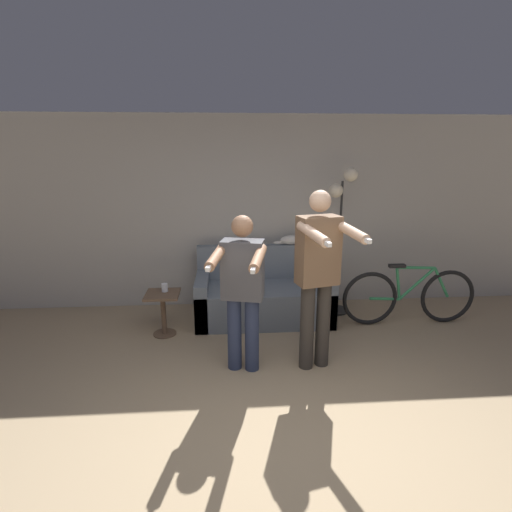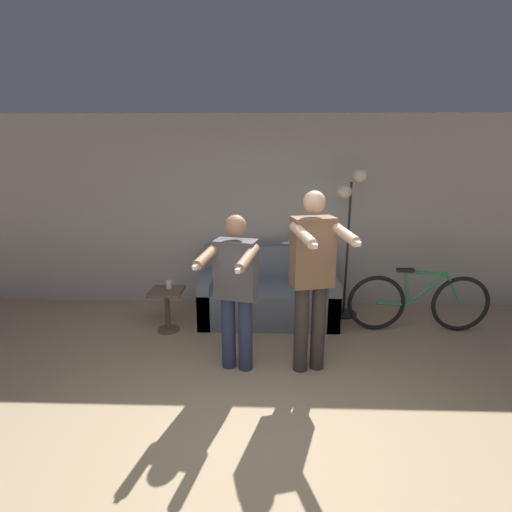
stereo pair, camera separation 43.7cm
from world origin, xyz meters
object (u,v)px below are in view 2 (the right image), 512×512
at_px(couch, 268,297).
at_px(cat, 301,240).
at_px(side_table, 167,302).
at_px(cup, 169,285).
at_px(bicycle, 418,302).
at_px(floor_lamp, 350,212).
at_px(person_right, 312,272).
at_px(person_left, 236,285).

height_order(couch, cat, cat).
bearing_deg(side_table, cat, 23.78).
distance_m(cat, cup, 1.81).
distance_m(couch, bicycle, 1.84).
bearing_deg(floor_lamp, couch, -171.65).
distance_m(person_right, cup, 1.91).
xyz_separation_m(person_right, side_table, (-1.64, 0.86, -0.66)).
relative_size(floor_lamp, bicycle, 1.14).
relative_size(couch, side_table, 3.31).
relative_size(couch, bicycle, 1.01).
distance_m(person_right, floor_lamp, 1.58).
distance_m(person_left, floor_lamp, 2.01).
xyz_separation_m(person_right, bicycle, (1.40, 0.96, -0.66)).
height_order(couch, person_right, person_right).
bearing_deg(cat, side_table, -156.22).
bearing_deg(cup, bicycle, 0.81).
bearing_deg(person_right, person_left, 166.09).
height_order(couch, side_table, couch).
xyz_separation_m(person_left, person_right, (0.73, 0.00, 0.13)).
height_order(couch, cup, couch).
bearing_deg(cat, bicycle, -24.51).
xyz_separation_m(person_left, side_table, (-0.91, 0.86, -0.52)).
xyz_separation_m(person_right, floor_lamp, (0.61, 1.42, 0.36)).
height_order(person_right, floor_lamp, floor_lamp).
height_order(person_left, bicycle, person_left).
relative_size(cat, side_table, 0.83).
bearing_deg(person_right, bicycle, 20.26).
height_order(couch, person_left, person_left).
relative_size(side_table, cup, 5.32).
height_order(side_table, cup, cup).
distance_m(person_left, person_right, 0.74).
bearing_deg(cup, person_left, -45.99).
height_order(side_table, bicycle, bicycle).
xyz_separation_m(cat, floor_lamp, (0.59, -0.17, 0.40)).
relative_size(person_left, cat, 3.61).
distance_m(cat, floor_lamp, 0.73).
xyz_separation_m(cat, side_table, (-1.65, -0.73, -0.61)).
relative_size(floor_lamp, side_table, 3.71).
bearing_deg(cat, person_left, -115.24).
height_order(couch, bicycle, couch).
bearing_deg(side_table, floor_lamp, 14.05).
relative_size(person_right, cup, 18.27).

